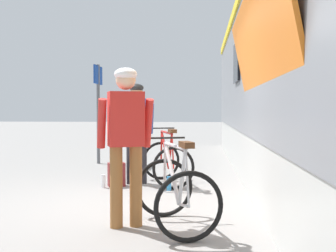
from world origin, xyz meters
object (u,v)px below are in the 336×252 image
object	(u,v)px
cyclist_near_in_red	(126,132)
bicycle_near_silver	(176,192)
bicycle_far_red	(167,161)
platform_sign_post	(98,97)
cyclist_far_in_blue	(137,124)
water_bottle_near_the_bikes	(169,183)
backpack_on_platform	(116,174)
water_bottle_by_the_backpack	(103,181)

from	to	relation	value
cyclist_near_in_red	bicycle_near_silver	bearing A→B (deg)	-2.41
bicycle_far_red	platform_sign_post	world-z (taller)	platform_sign_post
bicycle_near_silver	cyclist_near_in_red	bearing A→B (deg)	177.59
cyclist_near_in_red	cyclist_far_in_blue	distance (m)	2.70
bicycle_near_silver	water_bottle_near_the_bikes	size ratio (longest dim) A/B	5.49
bicycle_far_red	backpack_on_platform	size ratio (longest dim) A/B	3.08
water_bottle_near_the_bikes	bicycle_far_red	bearing A→B (deg)	98.25
water_bottle_near_the_bikes	platform_sign_post	world-z (taller)	platform_sign_post
cyclist_near_in_red	cyclist_far_in_blue	world-z (taller)	same
backpack_on_platform	water_bottle_near_the_bikes	xyz separation A→B (m)	(0.92, -0.30, -0.09)
bicycle_near_silver	bicycle_far_red	world-z (taller)	same
cyclist_near_in_red	water_bottle_near_the_bikes	world-z (taller)	cyclist_near_in_red
cyclist_far_in_blue	bicycle_far_red	xyz separation A→B (m)	(0.54, -0.02, -0.65)
bicycle_far_red	water_bottle_by_the_backpack	distance (m)	1.15
bicycle_far_red	water_bottle_by_the_backpack	xyz separation A→B (m)	(-1.04, -0.41, -0.29)
water_bottle_near_the_bikes	water_bottle_by_the_backpack	world-z (taller)	water_bottle_near_the_bikes
bicycle_near_silver	water_bottle_near_the_bikes	xyz separation A→B (m)	(-0.25, 2.14, -0.29)
bicycle_far_red	water_bottle_near_the_bikes	distance (m)	0.63
platform_sign_post	backpack_on_platform	bearing A→B (deg)	-70.05
bicycle_far_red	backpack_on_platform	xyz separation A→B (m)	(-0.85, -0.24, -0.20)
bicycle_far_red	water_bottle_by_the_backpack	world-z (taller)	bicycle_far_red
cyclist_far_in_blue	platform_sign_post	size ratio (longest dim) A/B	0.73
bicycle_near_silver	bicycle_far_red	distance (m)	2.71
bicycle_far_red	backpack_on_platform	bearing A→B (deg)	-163.85
cyclist_far_in_blue	platform_sign_post	world-z (taller)	platform_sign_post
water_bottle_by_the_backpack	platform_sign_post	xyz separation A→B (m)	(-0.87, 3.08, 1.51)
platform_sign_post	bicycle_far_red	bearing A→B (deg)	-54.56
cyclist_far_in_blue	bicycle_far_red	world-z (taller)	cyclist_far_in_blue
cyclist_near_in_red	water_bottle_by_the_backpack	world-z (taller)	cyclist_near_in_red
bicycle_near_silver	bicycle_far_red	bearing A→B (deg)	96.93
water_bottle_near_the_bikes	platform_sign_post	distance (m)	4.08
bicycle_far_red	water_bottle_by_the_backpack	bearing A→B (deg)	-158.60
bicycle_near_silver	backpack_on_platform	distance (m)	2.72
bicycle_near_silver	water_bottle_by_the_backpack	size ratio (longest dim) A/B	5.63
bicycle_far_red	cyclist_far_in_blue	bearing A→B (deg)	177.75
bicycle_far_red	water_bottle_near_the_bikes	bearing A→B (deg)	-81.75
cyclist_far_in_blue	cyclist_near_in_red	bearing A→B (deg)	-83.32
cyclist_near_in_red	cyclist_far_in_blue	bearing A→B (deg)	96.68
cyclist_far_in_blue	water_bottle_near_the_bikes	xyz separation A→B (m)	(0.62, -0.57, -0.94)
cyclist_near_in_red	bicycle_near_silver	size ratio (longest dim) A/B	1.42
bicycle_far_red	water_bottle_near_the_bikes	world-z (taller)	bicycle_far_red
bicycle_near_silver	platform_sign_post	distance (m)	5.94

